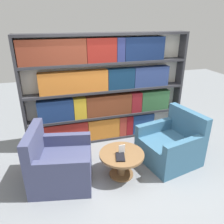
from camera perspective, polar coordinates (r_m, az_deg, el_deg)
ground_plane at (r=3.94m, az=4.39°, el=-16.44°), size 14.00×14.00×0.00m
bookshelf at (r=4.57m, az=-2.21°, el=5.53°), size 3.40×0.30×2.26m
armchair_left at (r=3.76m, az=-13.67°, el=-13.22°), size 1.10×1.08×0.96m
armchair_right at (r=4.28m, az=15.14°, el=-8.49°), size 1.11×1.08×0.96m
coffee_table at (r=3.78m, az=2.53°, el=-12.31°), size 0.75×0.75×0.44m
table_sign at (r=3.67m, az=2.58°, el=-9.83°), size 0.11×0.06×0.16m
stray_book at (r=3.60m, az=2.19°, el=-11.64°), size 0.20×0.27×0.02m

